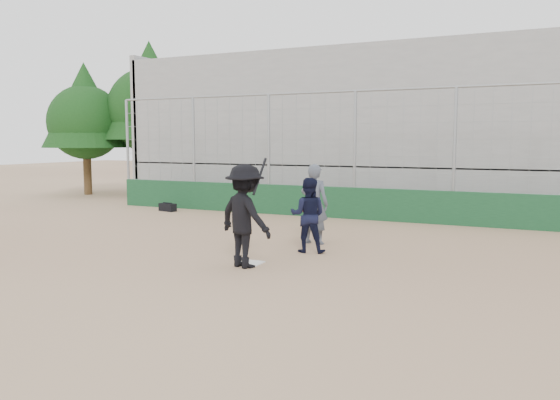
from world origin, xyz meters
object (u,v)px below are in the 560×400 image
at_px(batter_at_plate, 245,216).
at_px(equipment_bag, 168,207).
at_px(catcher_crouched, 308,227).
at_px(umpire, 314,208).

height_order(batter_at_plate, equipment_bag, batter_at_plate).
bearing_deg(equipment_bag, catcher_crouched, -32.60).
xyz_separation_m(batter_at_plate, equipment_bag, (-6.54, 6.37, -0.87)).
relative_size(batter_at_plate, catcher_crouched, 1.90).
distance_m(batter_at_plate, equipment_bag, 9.17).
distance_m(batter_at_plate, umpire, 2.87).
bearing_deg(equipment_bag, batter_at_plate, -44.24).
bearing_deg(catcher_crouched, umpire, 103.63).
bearing_deg(batter_at_plate, equipment_bag, 135.76).
xyz_separation_m(batter_at_plate, catcher_crouched, (0.60, 1.81, -0.45)).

